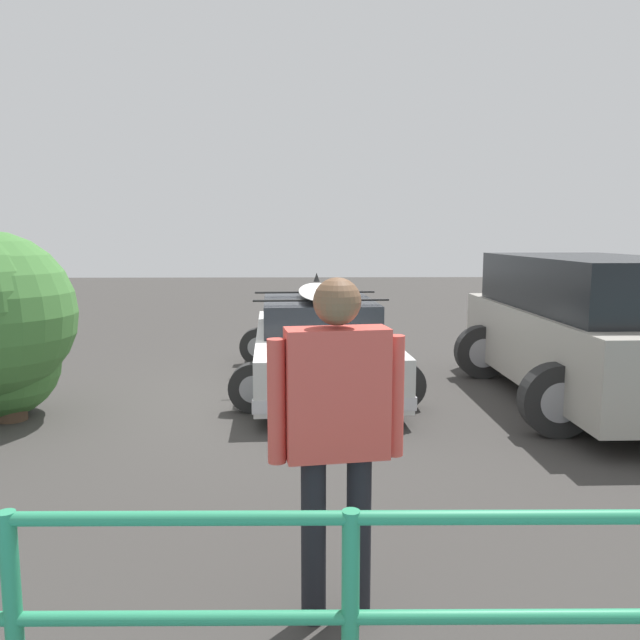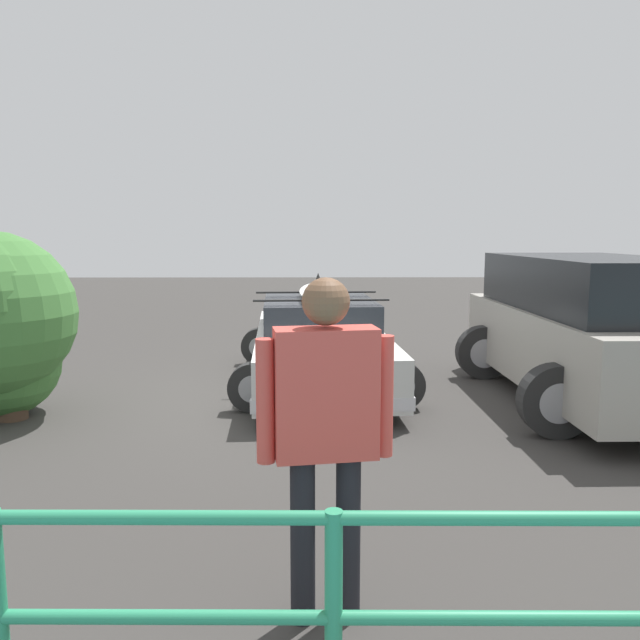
# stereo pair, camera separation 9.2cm
# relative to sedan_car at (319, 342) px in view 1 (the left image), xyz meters

# --- Properties ---
(ground_plane) EXTENTS (44.00, 44.00, 0.02)m
(ground_plane) POSITION_rel_sedan_car_xyz_m (0.67, 0.80, -0.57)
(ground_plane) COLOR #383533
(ground_plane) RESTS_ON ground
(sedan_car) EXTENTS (2.41, 4.37, 1.42)m
(sedan_car) POSITION_rel_sedan_car_xyz_m (0.00, 0.00, 0.00)
(sedan_car) COLOR silver
(sedan_car) RESTS_ON ground
(suv_car) EXTENTS (2.62, 4.51, 1.75)m
(suv_car) POSITION_rel_sedan_car_xyz_m (-3.24, 1.02, 0.35)
(suv_car) COLOR #9E998E
(suv_car) RESTS_ON ground
(person_bystander) EXTENTS (0.69, 0.28, 1.80)m
(person_bystander) POSITION_rel_sedan_car_xyz_m (0.02, 5.28, 0.52)
(person_bystander) COLOR black
(person_bystander) RESTS_ON ground
(railing_fence) EXTENTS (9.18, 0.22, 0.97)m
(railing_fence) POSITION_rel_sedan_car_xyz_m (-0.65, 6.10, 0.08)
(railing_fence) COLOR #2D9366
(railing_fence) RESTS_ON ground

